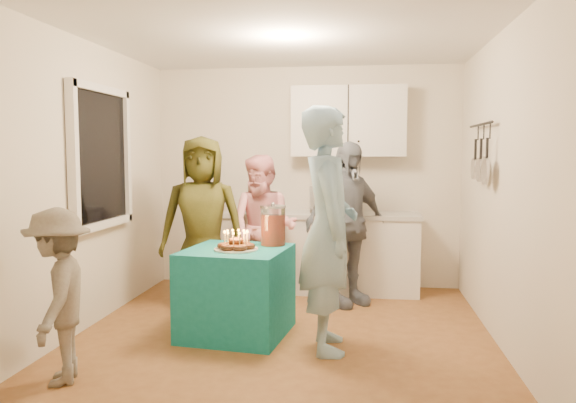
# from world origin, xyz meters

# --- Properties ---
(floor) EXTENTS (4.00, 4.00, 0.00)m
(floor) POSITION_xyz_m (0.00, 0.00, 0.00)
(floor) COLOR brown
(floor) RESTS_ON ground
(ceiling) EXTENTS (4.00, 4.00, 0.00)m
(ceiling) POSITION_xyz_m (0.00, 0.00, 2.60)
(ceiling) COLOR white
(ceiling) RESTS_ON floor
(back_wall) EXTENTS (3.60, 3.60, 0.00)m
(back_wall) POSITION_xyz_m (0.00, 2.00, 1.30)
(back_wall) COLOR silver
(back_wall) RESTS_ON floor
(left_wall) EXTENTS (4.00, 4.00, 0.00)m
(left_wall) POSITION_xyz_m (-1.80, 0.00, 1.30)
(left_wall) COLOR silver
(left_wall) RESTS_ON floor
(right_wall) EXTENTS (4.00, 4.00, 0.00)m
(right_wall) POSITION_xyz_m (1.80, 0.00, 1.30)
(right_wall) COLOR silver
(right_wall) RESTS_ON floor
(window_night) EXTENTS (0.04, 1.00, 1.20)m
(window_night) POSITION_xyz_m (-1.77, 0.30, 1.55)
(window_night) COLOR black
(window_night) RESTS_ON left_wall
(counter) EXTENTS (2.20, 0.58, 0.86)m
(counter) POSITION_xyz_m (0.20, 1.70, 0.43)
(counter) COLOR white
(counter) RESTS_ON floor
(countertop) EXTENTS (2.24, 0.62, 0.05)m
(countertop) POSITION_xyz_m (0.20, 1.70, 0.89)
(countertop) COLOR beige
(countertop) RESTS_ON counter
(upper_cabinet) EXTENTS (1.30, 0.30, 0.80)m
(upper_cabinet) POSITION_xyz_m (0.50, 1.85, 1.95)
(upper_cabinet) COLOR white
(upper_cabinet) RESTS_ON back_wall
(pot_rack) EXTENTS (0.12, 1.00, 0.60)m
(pot_rack) POSITION_xyz_m (1.72, 0.70, 1.60)
(pot_rack) COLOR black
(pot_rack) RESTS_ON right_wall
(microwave) EXTENTS (0.58, 0.41, 0.31)m
(microwave) POSITION_xyz_m (0.37, 1.70, 1.07)
(microwave) COLOR white
(microwave) RESTS_ON countertop
(party_table) EXTENTS (0.95, 0.95, 0.76)m
(party_table) POSITION_xyz_m (-0.41, 0.03, 0.38)
(party_table) COLOR #127779
(party_table) RESTS_ON floor
(donut_cake) EXTENTS (0.38, 0.38, 0.18)m
(donut_cake) POSITION_xyz_m (-0.40, -0.03, 0.85)
(donut_cake) COLOR #381C0C
(donut_cake) RESTS_ON party_table
(punch_jar) EXTENTS (0.22, 0.22, 0.34)m
(punch_jar) POSITION_xyz_m (-0.12, 0.26, 0.93)
(punch_jar) COLOR red
(punch_jar) RESTS_ON party_table
(man_birthday) EXTENTS (0.58, 0.78, 1.96)m
(man_birthday) POSITION_xyz_m (0.40, -0.22, 0.98)
(man_birthday) COLOR #8EB7CF
(man_birthday) RESTS_ON floor
(woman_back_left) EXTENTS (0.94, 0.69, 1.76)m
(woman_back_left) POSITION_xyz_m (-0.96, 0.86, 0.88)
(woman_back_left) COLOR brown
(woman_back_left) RESTS_ON floor
(woman_back_center) EXTENTS (0.86, 0.72, 1.57)m
(woman_back_center) POSITION_xyz_m (-0.37, 1.14, 0.78)
(woman_back_center) COLOR pink
(woman_back_center) RESTS_ON floor
(woman_back_right) EXTENTS (1.03, 0.97, 1.71)m
(woman_back_right) POSITION_xyz_m (0.51, 1.13, 0.86)
(woman_back_right) COLOR black
(woman_back_right) RESTS_ON floor
(child_near_left) EXTENTS (0.68, 0.89, 1.22)m
(child_near_left) POSITION_xyz_m (-1.40, -1.14, 0.61)
(child_near_left) COLOR #595247
(child_near_left) RESTS_ON floor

